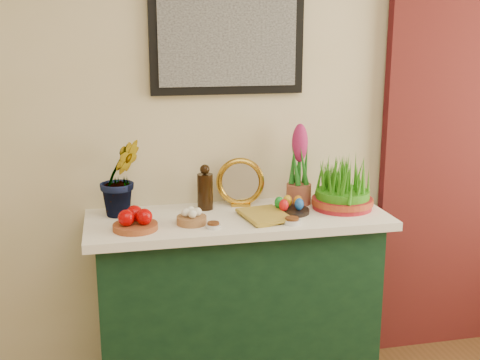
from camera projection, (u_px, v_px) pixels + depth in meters
name	position (u px, v px, depth m)	size (l,w,h in m)	color
sideboard	(238.00, 306.00, 2.92)	(1.30, 0.45, 0.85)	#13341C
tablecloth	(238.00, 219.00, 2.82)	(1.40, 0.55, 0.04)	white
hyacinth_green	(120.00, 165.00, 2.75)	(0.24, 0.20, 0.48)	#1E6E1D
apple_bowl	(135.00, 221.00, 2.59)	(0.22, 0.22, 0.10)	brown
garlic_basket	(192.00, 217.00, 2.67)	(0.16, 0.16, 0.07)	#A67143
vinegar_cruet	(205.00, 190.00, 2.88)	(0.08, 0.08, 0.22)	black
mirror	(240.00, 183.00, 2.94)	(0.24, 0.10, 0.24)	#BD8B26
book	(245.00, 217.00, 2.72)	(0.17, 0.25, 0.03)	#B0902F
spice_dish_left	(213.00, 225.00, 2.62)	(0.06, 0.06, 0.03)	silver
spice_dish_right	(292.00, 221.00, 2.68)	(0.08, 0.08, 0.03)	silver
egg_plate	(290.00, 207.00, 2.84)	(0.24, 0.24, 0.08)	black
hyacinth_pink	(299.00, 168.00, 2.95)	(0.12, 0.12, 0.40)	#9B4F3A
wheatgrass_sabzeh	(343.00, 187.00, 2.89)	(0.30, 0.30, 0.24)	maroon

